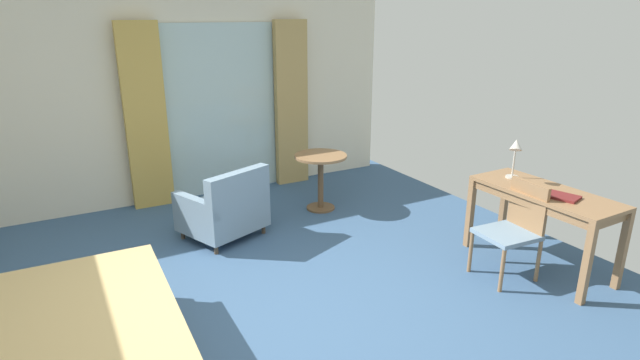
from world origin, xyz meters
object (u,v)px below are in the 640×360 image
(desk_lamp, at_px, (515,150))
(round_cafe_table, at_px, (321,169))
(desk_chair, at_px, (515,226))
(writing_desk, at_px, (544,200))
(armchair_by_window, at_px, (225,209))
(closed_book, at_px, (560,196))

(desk_lamp, bearing_deg, round_cafe_table, 117.48)
(desk_chair, xyz_separation_m, round_cafe_table, (-0.73, 2.31, 0.02))
(writing_desk, relative_size, round_cafe_table, 1.94)
(armchair_by_window, bearing_deg, closed_book, -43.79)
(desk_chair, relative_size, armchair_by_window, 0.91)
(armchair_by_window, bearing_deg, writing_desk, -40.75)
(writing_desk, distance_m, armchair_by_window, 3.18)
(round_cafe_table, bearing_deg, desk_lamp, -62.52)
(closed_book, bearing_deg, round_cafe_table, 96.21)
(writing_desk, bearing_deg, closed_book, -104.90)
(desk_chair, distance_m, desk_lamp, 0.74)
(round_cafe_table, bearing_deg, desk_chair, -72.59)
(writing_desk, xyz_separation_m, armchair_by_window, (-2.40, 2.07, -0.35))
(writing_desk, height_order, armchair_by_window, armchair_by_window)
(desk_lamp, xyz_separation_m, armchair_by_window, (-2.33, 1.73, -0.75))
(desk_chair, xyz_separation_m, armchair_by_window, (-2.03, 2.07, -0.17))
(closed_book, height_order, round_cafe_table, closed_book)
(writing_desk, distance_m, round_cafe_table, 2.56)
(armchair_by_window, bearing_deg, desk_lamp, -36.55)
(writing_desk, height_order, desk_chair, desk_chair)
(desk_lamp, bearing_deg, writing_desk, -79.00)
(desk_lamp, relative_size, round_cafe_table, 0.65)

